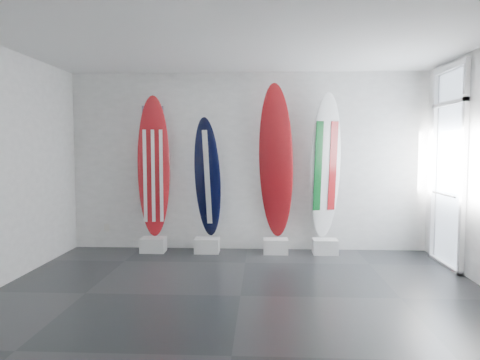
# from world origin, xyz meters

# --- Properties ---
(floor) EXTENTS (6.00, 6.00, 0.00)m
(floor) POSITION_xyz_m (0.00, 0.00, 0.00)
(floor) COLOR black
(floor) RESTS_ON ground
(ceiling) EXTENTS (6.00, 6.00, 0.00)m
(ceiling) POSITION_xyz_m (0.00, 0.00, 3.00)
(ceiling) COLOR white
(ceiling) RESTS_ON wall_back
(wall_back) EXTENTS (6.00, 0.00, 6.00)m
(wall_back) POSITION_xyz_m (0.00, 2.50, 1.50)
(wall_back) COLOR silver
(wall_back) RESTS_ON ground
(wall_front) EXTENTS (6.00, 0.00, 6.00)m
(wall_front) POSITION_xyz_m (0.00, -2.50, 1.50)
(wall_front) COLOR silver
(wall_front) RESTS_ON ground
(display_block_usa) EXTENTS (0.40, 0.30, 0.24)m
(display_block_usa) POSITION_xyz_m (-1.56, 2.18, 0.12)
(display_block_usa) COLOR white
(display_block_usa) RESTS_ON floor
(surfboard_usa) EXTENTS (0.55, 0.25, 2.36)m
(surfboard_usa) POSITION_xyz_m (-1.56, 2.28, 1.42)
(surfboard_usa) COLOR maroon
(surfboard_usa) RESTS_ON display_block_usa
(display_block_navy) EXTENTS (0.40, 0.30, 0.24)m
(display_block_navy) POSITION_xyz_m (-0.66, 2.18, 0.12)
(display_block_navy) COLOR white
(display_block_navy) RESTS_ON floor
(surfboard_navy) EXTENTS (0.53, 0.47, 2.00)m
(surfboard_navy) POSITION_xyz_m (-0.66, 2.28, 1.24)
(surfboard_navy) COLOR black
(surfboard_navy) RESTS_ON display_block_navy
(display_block_swiss) EXTENTS (0.40, 0.30, 0.24)m
(display_block_swiss) POSITION_xyz_m (0.48, 2.18, 0.12)
(display_block_swiss) COLOR white
(display_block_swiss) RESTS_ON floor
(surfboard_swiss) EXTENTS (0.65, 0.50, 2.54)m
(surfboard_swiss) POSITION_xyz_m (0.48, 2.28, 1.51)
(surfboard_swiss) COLOR maroon
(surfboard_swiss) RESTS_ON display_block_swiss
(display_block_italy) EXTENTS (0.40, 0.30, 0.24)m
(display_block_italy) POSITION_xyz_m (1.28, 2.18, 0.12)
(display_block_italy) COLOR white
(display_block_italy) RESTS_ON floor
(surfboard_italy) EXTENTS (0.59, 0.41, 2.39)m
(surfboard_italy) POSITION_xyz_m (1.28, 2.28, 1.43)
(surfboard_italy) COLOR white
(surfboard_italy) RESTS_ON display_block_italy
(wall_outlet) EXTENTS (0.09, 0.02, 0.13)m
(wall_outlet) POSITION_xyz_m (-2.45, 2.48, 0.35)
(wall_outlet) COLOR silver
(wall_outlet) RESTS_ON wall_back
(glass_door) EXTENTS (0.12, 1.16, 2.85)m
(glass_door) POSITION_xyz_m (2.97, 1.55, 1.43)
(glass_door) COLOR white
(glass_door) RESTS_ON floor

